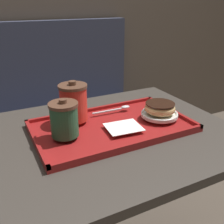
# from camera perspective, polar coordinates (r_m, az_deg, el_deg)

# --- Properties ---
(booth_bench) EXTENTS (1.69, 0.44, 1.00)m
(booth_bench) POSITION_cam_1_polar(r_m,az_deg,el_deg) (1.78, -20.34, -5.13)
(booth_bench) COLOR #33384C
(booth_bench) RESTS_ON ground_plane
(cafe_table) EXTENTS (0.90, 0.68, 0.70)m
(cafe_table) POSITION_cam_1_polar(r_m,az_deg,el_deg) (0.98, -1.75, -12.91)
(cafe_table) COLOR #38332D
(cafe_table) RESTS_ON ground_plane
(serving_tray) EXTENTS (0.54, 0.32, 0.02)m
(serving_tray) POSITION_cam_1_polar(r_m,az_deg,el_deg) (0.92, 0.00, -3.26)
(serving_tray) COLOR maroon
(serving_tray) RESTS_ON cafe_table
(napkin_paper) EXTENTS (0.12, 0.11, 0.00)m
(napkin_paper) POSITION_cam_1_polar(r_m,az_deg,el_deg) (0.88, 2.54, -3.29)
(napkin_paper) COLOR white
(napkin_paper) RESTS_ON serving_tray
(coffee_cup_front) EXTENTS (0.09, 0.09, 0.12)m
(coffee_cup_front) POSITION_cam_1_polar(r_m,az_deg,el_deg) (0.82, -10.46, -1.41)
(coffee_cup_front) COLOR #235638
(coffee_cup_front) RESTS_ON serving_tray
(coffee_cup_rear) EXTENTS (0.10, 0.10, 0.14)m
(coffee_cup_rear) POSITION_cam_1_polar(r_m,az_deg,el_deg) (0.92, -8.38, 2.11)
(coffee_cup_rear) COLOR red
(coffee_cup_rear) RESTS_ON serving_tray
(plate_with_chocolate_donut) EXTENTS (0.13, 0.13, 0.01)m
(plate_with_chocolate_donut) POSITION_cam_1_polar(r_m,az_deg,el_deg) (0.97, 10.28, -0.45)
(plate_with_chocolate_donut) COLOR white
(plate_with_chocolate_donut) RESTS_ON serving_tray
(donut_chocolate_glazed) EXTENTS (0.11, 0.11, 0.04)m
(donut_chocolate_glazed) POSITION_cam_1_polar(r_m,az_deg,el_deg) (0.96, 10.39, 0.94)
(donut_chocolate_glazed) COLOR #DBB270
(donut_chocolate_glazed) RESTS_ON plate_with_chocolate_donut
(spoon) EXTENTS (0.16, 0.02, 0.01)m
(spoon) POSITION_cam_1_polar(r_m,az_deg,el_deg) (1.02, 1.73, 0.84)
(spoon) COLOR silver
(spoon) RESTS_ON serving_tray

